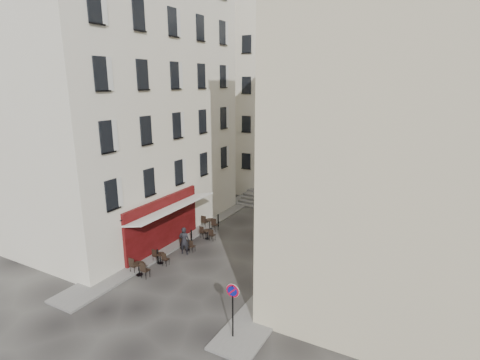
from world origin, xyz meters
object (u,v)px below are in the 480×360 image
Objects in this scene: bistro_table_a at (140,268)px; bistro_table_b at (161,257)px; pedestrian at (184,241)px; no_parking_sign at (233,301)px.

bistro_table_a is 1.72m from bistro_table_b.
bistro_table_b is at bearing 52.73° from pedestrian.
no_parking_sign reaches higher than bistro_table_b.
pedestrian is at bearing 138.61° from no_parking_sign.
no_parking_sign is 8.40m from bistro_table_b.
bistro_table_b is (-7.28, 3.92, -1.43)m from no_parking_sign.
no_parking_sign reaches higher than pedestrian.
bistro_table_a reaches higher than bistro_table_b.
no_parking_sign is at bearing 116.95° from pedestrian.
no_parking_sign is 1.92× the size of bistro_table_a.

